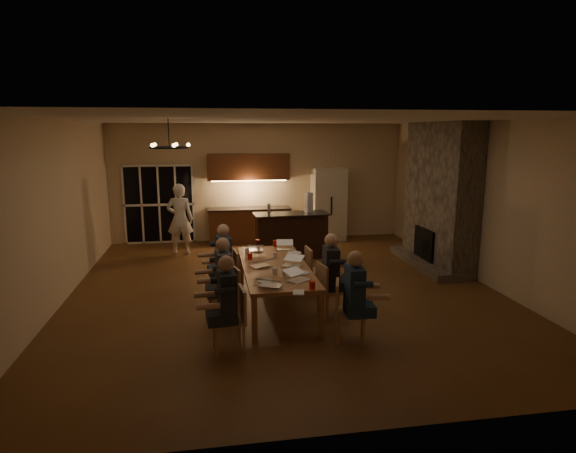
# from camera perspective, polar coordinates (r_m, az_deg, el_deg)

# --- Properties ---
(floor) EXTENTS (9.00, 9.00, 0.00)m
(floor) POSITION_cam_1_polar(r_m,az_deg,el_deg) (9.32, -0.43, -7.55)
(floor) COLOR brown
(floor) RESTS_ON ground
(back_wall) EXTENTS (8.00, 0.04, 3.20)m
(back_wall) POSITION_cam_1_polar(r_m,az_deg,el_deg) (13.37, -3.50, 5.25)
(back_wall) COLOR beige
(back_wall) RESTS_ON ground
(left_wall) EXTENTS (0.04, 9.00, 3.20)m
(left_wall) POSITION_cam_1_polar(r_m,az_deg,el_deg) (9.21, -26.00, 1.34)
(left_wall) COLOR beige
(left_wall) RESTS_ON ground
(right_wall) EXTENTS (0.04, 9.00, 3.20)m
(right_wall) POSITION_cam_1_polar(r_m,az_deg,el_deg) (10.34, 22.16, 2.63)
(right_wall) COLOR beige
(right_wall) RESTS_ON ground
(ceiling) EXTENTS (8.00, 9.00, 0.04)m
(ceiling) POSITION_cam_1_polar(r_m,az_deg,el_deg) (8.82, -0.46, 12.67)
(ceiling) COLOR white
(ceiling) RESTS_ON back_wall
(french_doors) EXTENTS (1.86, 0.08, 2.10)m
(french_doors) POSITION_cam_1_polar(r_m,az_deg,el_deg) (13.39, -15.03, 2.51)
(french_doors) COLOR black
(french_doors) RESTS_ON ground
(fireplace) EXTENTS (0.58, 2.50, 3.20)m
(fireplace) POSITION_cam_1_polar(r_m,az_deg,el_deg) (11.22, 17.58, 3.57)
(fireplace) COLOR #706758
(fireplace) RESTS_ON ground
(kitchenette) EXTENTS (2.24, 0.68, 2.40)m
(kitchenette) POSITION_cam_1_polar(r_m,az_deg,el_deg) (13.08, -4.64, 3.33)
(kitchenette) COLOR brown
(kitchenette) RESTS_ON ground
(refrigerator) EXTENTS (0.90, 0.68, 2.00)m
(refrigerator) POSITION_cam_1_polar(r_m,az_deg,el_deg) (13.42, 4.80, 2.67)
(refrigerator) COLOR beige
(refrigerator) RESTS_ON ground
(dining_table) EXTENTS (1.10, 2.81, 0.75)m
(dining_table) POSITION_cam_1_polar(r_m,az_deg,el_deg) (8.36, -1.53, -7.09)
(dining_table) COLOR #AF6E46
(dining_table) RESTS_ON ground
(bar_island) EXTENTS (1.79, 0.75, 1.08)m
(bar_island) POSITION_cam_1_polar(r_m,az_deg,el_deg) (11.52, 0.37, -1.07)
(bar_island) COLOR black
(bar_island) RESTS_ON ground
(chair_left_near) EXTENTS (0.48, 0.48, 0.89)m
(chair_left_near) POSITION_cam_1_polar(r_m,az_deg,el_deg) (6.81, -7.08, -10.94)
(chair_left_near) COLOR tan
(chair_left_near) RESTS_ON ground
(chair_left_mid) EXTENTS (0.53, 0.53, 0.89)m
(chair_left_mid) POSITION_cam_1_polar(r_m,az_deg,el_deg) (7.76, -7.62, -8.12)
(chair_left_mid) COLOR tan
(chair_left_mid) RESTS_ON ground
(chair_left_far) EXTENTS (0.49, 0.49, 0.89)m
(chair_left_far) POSITION_cam_1_polar(r_m,az_deg,el_deg) (8.77, -7.45, -5.81)
(chair_left_far) COLOR tan
(chair_left_far) RESTS_ON ground
(chair_right_near) EXTENTS (0.55, 0.55, 0.89)m
(chair_right_near) POSITION_cam_1_polar(r_m,az_deg,el_deg) (7.10, 7.44, -10.01)
(chair_right_near) COLOR tan
(chair_right_near) RESTS_ON ground
(chair_right_mid) EXTENTS (0.51, 0.51, 0.89)m
(chair_right_mid) POSITION_cam_1_polar(r_m,az_deg,el_deg) (8.02, 5.34, -7.42)
(chair_right_mid) COLOR tan
(chair_right_mid) RESTS_ON ground
(chair_right_far) EXTENTS (0.47, 0.47, 0.89)m
(chair_right_far) POSITION_cam_1_polar(r_m,az_deg,el_deg) (9.02, 3.66, -5.25)
(chair_right_far) COLOR tan
(chair_right_far) RESTS_ON ground
(person_left_near) EXTENTS (0.66, 0.66, 1.38)m
(person_left_near) POSITION_cam_1_polar(r_m,az_deg,el_deg) (6.67, -7.21, -9.18)
(person_left_near) COLOR #252830
(person_left_near) RESTS_ON ground
(person_right_near) EXTENTS (0.64, 0.64, 1.38)m
(person_right_near) POSITION_cam_1_polar(r_m,az_deg,el_deg) (6.92, 7.85, -8.43)
(person_right_near) COLOR #1D3049
(person_right_near) RESTS_ON ground
(person_left_mid) EXTENTS (0.65, 0.65, 1.38)m
(person_left_mid) POSITION_cam_1_polar(r_m,az_deg,el_deg) (7.71, -7.63, -6.33)
(person_left_mid) COLOR #33373C
(person_left_mid) RESTS_ON ground
(person_right_mid) EXTENTS (0.64, 0.64, 1.38)m
(person_right_mid) POSITION_cam_1_polar(r_m,az_deg,el_deg) (7.95, 5.08, -5.71)
(person_right_mid) COLOR #252830
(person_right_mid) RESTS_ON ground
(person_left_far) EXTENTS (0.69, 0.69, 1.38)m
(person_left_far) POSITION_cam_1_polar(r_m,az_deg,el_deg) (8.76, -7.60, -4.16)
(person_left_far) COLOR #1D3049
(person_left_far) RESTS_ON ground
(standing_person) EXTENTS (0.69, 0.50, 1.75)m
(standing_person) POSITION_cam_1_polar(r_m,az_deg,el_deg) (12.08, -12.68, 0.87)
(standing_person) COLOR white
(standing_person) RESTS_ON ground
(chandelier) EXTENTS (0.62, 0.62, 0.03)m
(chandelier) POSITION_cam_1_polar(r_m,az_deg,el_deg) (7.92, -13.89, 9.09)
(chandelier) COLOR black
(chandelier) RESTS_ON ceiling
(laptop_a) EXTENTS (0.41, 0.39, 0.23)m
(laptop_a) POSITION_cam_1_polar(r_m,az_deg,el_deg) (7.15, -2.03, -6.21)
(laptop_a) COLOR silver
(laptop_a) RESTS_ON dining_table
(laptop_b) EXTENTS (0.42, 0.41, 0.23)m
(laptop_b) POSITION_cam_1_polar(r_m,az_deg,el_deg) (7.38, 1.29, -5.62)
(laptop_b) COLOR silver
(laptop_b) RESTS_ON dining_table
(laptop_c) EXTENTS (0.41, 0.40, 0.23)m
(laptop_c) POSITION_cam_1_polar(r_m,az_deg,el_deg) (8.16, -3.37, -3.97)
(laptop_c) COLOR silver
(laptop_c) RESTS_ON dining_table
(laptop_d) EXTENTS (0.42, 0.40, 0.23)m
(laptop_d) POSITION_cam_1_polar(r_m,az_deg,el_deg) (8.15, 0.47, -3.98)
(laptop_d) COLOR silver
(laptop_d) RESTS_ON dining_table
(laptop_e) EXTENTS (0.33, 0.29, 0.23)m
(laptop_e) POSITION_cam_1_polar(r_m,az_deg,el_deg) (9.21, -3.98, -2.21)
(laptop_e) COLOR silver
(laptop_e) RESTS_ON dining_table
(laptop_f) EXTENTS (0.36, 0.32, 0.23)m
(laptop_f) POSITION_cam_1_polar(r_m,az_deg,el_deg) (9.26, -0.38, -2.11)
(laptop_f) COLOR silver
(laptop_f) RESTS_ON dining_table
(mug_front) EXTENTS (0.08, 0.08, 0.10)m
(mug_front) POSITION_cam_1_polar(r_m,az_deg,el_deg) (7.75, -1.56, -5.28)
(mug_front) COLOR white
(mug_front) RESTS_ON dining_table
(mug_mid) EXTENTS (0.07, 0.07, 0.10)m
(mug_mid) POSITION_cam_1_polar(r_m,az_deg,el_deg) (8.70, -1.52, -3.42)
(mug_mid) COLOR white
(mug_mid) RESTS_ON dining_table
(mug_back) EXTENTS (0.08, 0.08, 0.10)m
(mug_back) POSITION_cam_1_polar(r_m,az_deg,el_deg) (9.02, -4.86, -2.92)
(mug_back) COLOR white
(mug_back) RESTS_ON dining_table
(redcup_near) EXTENTS (0.09, 0.09, 0.12)m
(redcup_near) POSITION_cam_1_polar(r_m,az_deg,el_deg) (7.03, 2.88, -6.96)
(redcup_near) COLOR red
(redcup_near) RESTS_ON dining_table
(redcup_mid) EXTENTS (0.08, 0.08, 0.12)m
(redcup_mid) POSITION_cam_1_polar(r_m,az_deg,el_deg) (8.62, -4.54, -3.53)
(redcup_mid) COLOR red
(redcup_mid) RESTS_ON dining_table
(redcup_far) EXTENTS (0.09, 0.09, 0.12)m
(redcup_far) POSITION_cam_1_polar(r_m,az_deg,el_deg) (9.56, -1.54, -2.01)
(redcup_far) COLOR red
(redcup_far) RESTS_ON dining_table
(can_silver) EXTENTS (0.06, 0.06, 0.12)m
(can_silver) POSITION_cam_1_polar(r_m,az_deg,el_deg) (7.63, -0.46, -5.48)
(can_silver) COLOR #B2B2B7
(can_silver) RESTS_ON dining_table
(can_cola) EXTENTS (0.07, 0.07, 0.12)m
(can_cola) POSITION_cam_1_polar(r_m,az_deg,el_deg) (9.63, -3.61, -1.92)
(can_cola) COLOR #3F0F0C
(can_cola) RESTS_ON dining_table
(plate_near) EXTENTS (0.26, 0.26, 0.02)m
(plate_near) POSITION_cam_1_polar(r_m,az_deg,el_deg) (7.78, 1.63, -5.52)
(plate_near) COLOR white
(plate_near) RESTS_ON dining_table
(plate_left) EXTENTS (0.23, 0.23, 0.02)m
(plate_left) POSITION_cam_1_polar(r_m,az_deg,el_deg) (7.37, -2.69, -6.52)
(plate_left) COLOR white
(plate_left) RESTS_ON dining_table
(plate_far) EXTENTS (0.26, 0.26, 0.02)m
(plate_far) POSITION_cam_1_polar(r_m,az_deg,el_deg) (9.01, 0.78, -3.16)
(plate_far) COLOR white
(plate_far) RESTS_ON dining_table
(notepad) EXTENTS (0.20, 0.25, 0.01)m
(notepad) POSITION_cam_1_polar(r_m,az_deg,el_deg) (6.89, 1.26, -7.82)
(notepad) COLOR white
(notepad) RESTS_ON dining_table
(bar_bottle) EXTENTS (0.08, 0.08, 0.24)m
(bar_bottle) POSITION_cam_1_polar(r_m,az_deg,el_deg) (11.33, -2.27, 2.12)
(bar_bottle) COLOR #99999E
(bar_bottle) RESTS_ON bar_island
(bar_blender) EXTENTS (0.19, 0.19, 0.48)m
(bar_blender) POSITION_cam_1_polar(r_m,az_deg,el_deg) (11.54, 2.48, 2.87)
(bar_blender) COLOR silver
(bar_blender) RESTS_ON bar_island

